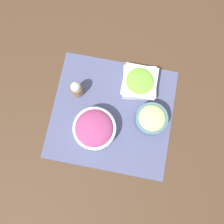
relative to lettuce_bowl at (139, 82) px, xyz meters
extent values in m
plane|color=#422D1E|center=(0.09, 0.15, -0.04)|extent=(3.00, 3.00, 0.00)
cube|color=#474C70|center=(0.09, 0.15, -0.03)|extent=(0.51, 0.48, 0.00)
cube|color=white|center=(0.00, 0.00, -0.01)|extent=(0.16, 0.16, 0.05)
cube|color=white|center=(0.00, 0.00, 0.02)|extent=(0.14, 0.14, 0.00)
ellipsoid|color=#6BAD38|center=(0.00, 0.00, 0.01)|extent=(0.12, 0.12, 0.03)
cylinder|color=slate|center=(-0.07, 0.15, 0.00)|extent=(0.13, 0.13, 0.06)
torus|color=slate|center=(-0.07, 0.15, 0.03)|extent=(0.13, 0.13, 0.01)
ellipsoid|color=#A8CC7F|center=(-0.07, 0.15, 0.03)|extent=(0.11, 0.11, 0.04)
cylinder|color=silver|center=(0.15, 0.23, 0.00)|extent=(0.17, 0.17, 0.06)
torus|color=silver|center=(0.15, 0.23, 0.03)|extent=(0.17, 0.17, 0.01)
ellipsoid|color=#93386B|center=(0.15, 0.23, 0.03)|extent=(0.15, 0.15, 0.06)
cylinder|color=olive|center=(0.25, 0.08, 0.00)|extent=(0.05, 0.05, 0.07)
sphere|color=#B2B2B7|center=(0.25, 0.08, 0.05)|extent=(0.04, 0.04, 0.04)
camera|label=1|loc=(0.06, 0.31, 0.89)|focal=35.00mm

